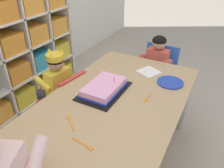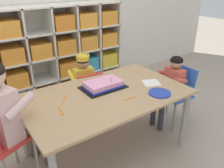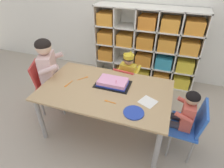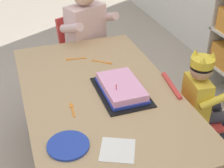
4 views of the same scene
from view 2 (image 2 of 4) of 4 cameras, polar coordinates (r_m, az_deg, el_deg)
ground at (r=2.40m, az=-1.41°, el=-15.78°), size 16.00×16.00×0.00m
storage_cubby_shelf at (r=3.27m, az=-11.03°, el=7.25°), size 1.68×0.37×1.24m
activity_table at (r=2.08m, az=-1.56°, el=-4.13°), size 1.44×0.87×0.63m
classroom_chair_blue at (r=2.61m, az=-6.17°, el=-2.22°), size 0.34×0.37×0.65m
child_with_crown at (r=2.64m, az=-7.23°, el=1.40°), size 0.31×0.32×0.83m
adult_helper_seated at (r=1.93m, az=-24.20°, el=-5.71°), size 0.49×0.47×1.06m
classroom_chair_guest_side at (r=2.72m, az=15.42°, el=-1.32°), size 0.32×0.39×0.67m
guest_at_table_side at (r=2.60m, az=14.16°, el=0.30°), size 0.31×0.30×0.81m
birthday_cake_on_tray at (r=2.14m, az=-2.17°, el=-0.23°), size 0.40×0.26×0.10m
paper_plate_stack at (r=2.09m, az=11.53°, el=-2.15°), size 0.20×0.20×0.01m
paper_napkin_square at (r=2.28m, az=9.54°, el=0.32°), size 0.21×0.21×0.00m
fork_near_child_seat at (r=2.01m, az=-11.45°, el=-3.41°), size 0.10×0.12×0.00m
fork_at_table_front_edge at (r=1.83m, az=-12.31°, el=-6.44°), size 0.04×0.14×0.00m
fork_beside_plate_stack at (r=1.97m, az=4.34°, el=-3.49°), size 0.12×0.02×0.00m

